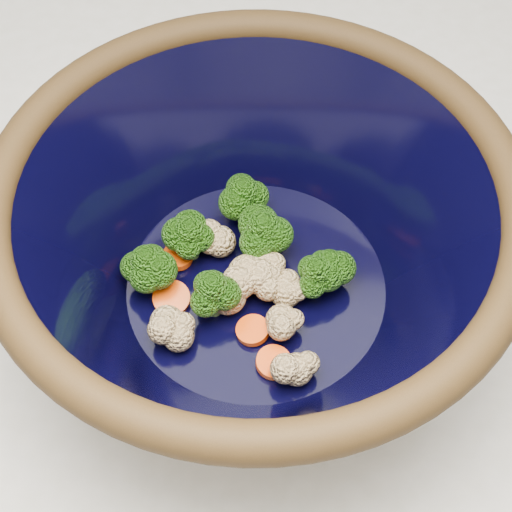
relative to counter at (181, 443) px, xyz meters
The scene contains 3 objects.
counter is the anchor object (origin of this frame).
mixing_bowl 0.56m from the counter, 12.22° to the right, with size 0.47×0.47×0.17m.
vegetable_pile 0.52m from the counter, 13.39° to the right, with size 0.19×0.19×0.06m.
Camera 1 is at (0.16, -0.35, 1.45)m, focal length 50.00 mm.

